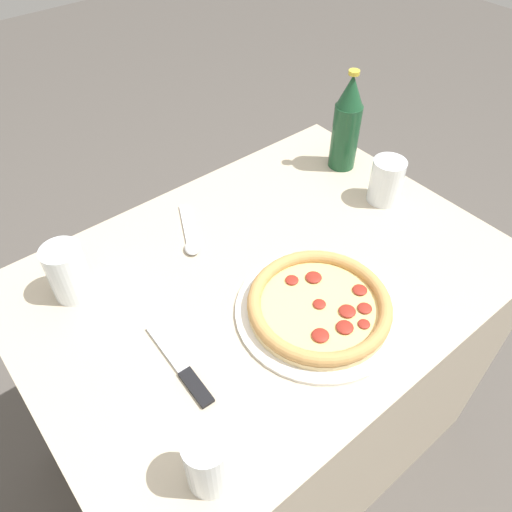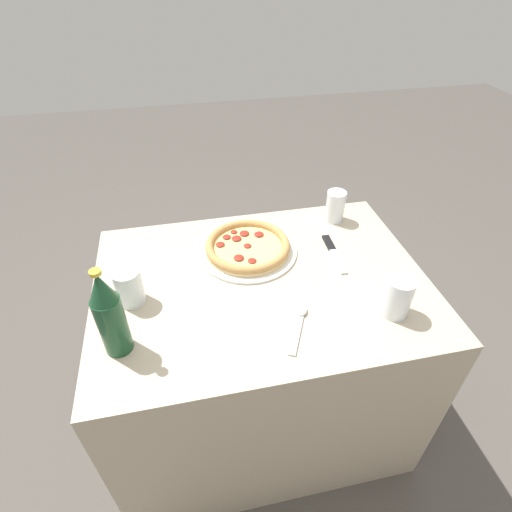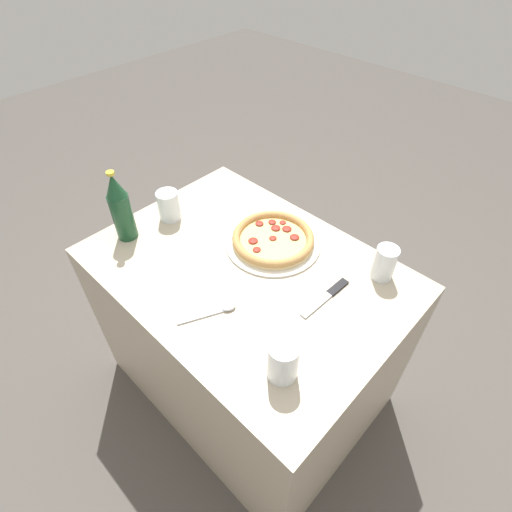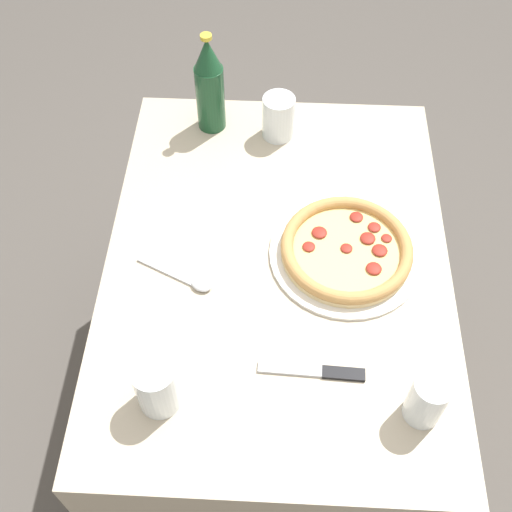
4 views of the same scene
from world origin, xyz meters
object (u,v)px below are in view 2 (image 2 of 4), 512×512
object	(u,v)px
beer_bottle	(109,314)
spoon	(299,320)
glass_water	(335,208)
knife	(333,252)
pizza_pepperoni	(248,247)
glass_red_wine	(129,288)
glass_orange_juice	(397,298)

from	to	relation	value
beer_bottle	spoon	size ratio (longest dim) A/B	1.53
glass_water	knife	distance (m)	0.21
pizza_pepperoni	glass_red_wine	distance (m)	0.41
pizza_pepperoni	glass_orange_juice	world-z (taller)	glass_orange_juice
knife	glass_red_wine	bearing A→B (deg)	8.04
beer_bottle	glass_water	bearing A→B (deg)	-149.05
pizza_pepperoni	glass_orange_juice	distance (m)	0.50
glass_orange_juice	glass_water	distance (m)	0.48
glass_orange_juice	beer_bottle	distance (m)	0.75
knife	spoon	world-z (taller)	spoon
glass_water	spoon	world-z (taller)	glass_water
spoon	glass_red_wine	bearing A→B (deg)	-21.54
glass_water	knife	xyz separation A→B (m)	(0.07, 0.19, -0.05)
glass_water	knife	world-z (taller)	glass_water
glass_red_wine	spoon	size ratio (longest dim) A/B	0.65
beer_bottle	glass_red_wine	bearing A→B (deg)	-98.96
glass_red_wine	knife	distance (m)	0.66
knife	pizza_pepperoni	bearing A→B (deg)	-13.00
pizza_pepperoni	beer_bottle	size ratio (longest dim) A/B	1.25
pizza_pepperoni	glass_water	size ratio (longest dim) A/B	2.84
glass_orange_juice	glass_water	bearing A→B (deg)	-90.12
pizza_pepperoni	knife	world-z (taller)	pizza_pepperoni
knife	spoon	bearing A→B (deg)	53.48
pizza_pepperoni	spoon	size ratio (longest dim) A/B	1.92
glass_orange_juice	glass_red_wine	distance (m)	0.75
pizza_pepperoni	glass_red_wine	xyz separation A→B (m)	(0.37, 0.16, 0.03)
glass_water	spoon	size ratio (longest dim) A/B	0.67
pizza_pepperoni	glass_water	world-z (taller)	glass_water
glass_red_wine	knife	size ratio (longest dim) A/B	0.55
glass_orange_juice	spoon	distance (m)	0.28
glass_water	spoon	bearing A→B (deg)	59.48
glass_orange_juice	beer_bottle	bearing A→B (deg)	-2.24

